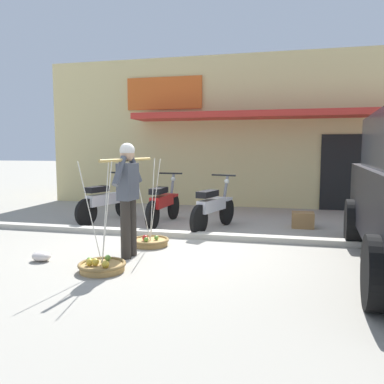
# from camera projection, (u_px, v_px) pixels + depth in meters

# --- Properties ---
(ground_plane) EXTENTS (90.00, 90.00, 0.00)m
(ground_plane) POSITION_uv_depth(u_px,v_px,m) (175.00, 246.00, 6.43)
(ground_plane) COLOR #9E998C
(sidewalk_curb) EXTENTS (20.00, 0.24, 0.10)m
(sidewalk_curb) POSITION_uv_depth(u_px,v_px,m) (185.00, 235.00, 7.10)
(sidewalk_curb) COLOR #BAB4A5
(sidewalk_curb) RESTS_ON ground
(fruit_vendor) EXTENTS (0.23, 1.47, 1.70)m
(fruit_vendor) POSITION_uv_depth(u_px,v_px,m) (128.00, 192.00, 5.70)
(fruit_vendor) COLOR #2D2823
(fruit_vendor) RESTS_ON ground
(fruit_basket_left_side) EXTENTS (0.63, 0.63, 1.45)m
(fruit_basket_left_side) POSITION_uv_depth(u_px,v_px,m) (102.00, 266.00, 5.11)
(fruit_basket_left_side) COLOR #B2894C
(fruit_basket_left_side) RESTS_ON ground
(fruit_basket_right_side) EXTENTS (0.63, 0.63, 1.45)m
(fruit_basket_right_side) POSITION_uv_depth(u_px,v_px,m) (150.00, 241.00, 6.49)
(fruit_basket_right_side) COLOR #B2894C
(fruit_basket_right_side) RESTS_ON ground
(motorcycle_nearest_shop) EXTENTS (0.69, 1.77, 1.09)m
(motorcycle_nearest_shop) POSITION_uv_depth(u_px,v_px,m) (105.00, 202.00, 8.60)
(motorcycle_nearest_shop) COLOR black
(motorcycle_nearest_shop) RESTS_ON ground
(motorcycle_second_in_row) EXTENTS (0.54, 1.82, 1.09)m
(motorcycle_second_in_row) POSITION_uv_depth(u_px,v_px,m) (163.00, 203.00, 8.33)
(motorcycle_second_in_row) COLOR black
(motorcycle_second_in_row) RESTS_ON ground
(motorcycle_third_in_row) EXTENTS (0.68, 1.77, 1.09)m
(motorcycle_third_in_row) POSITION_uv_depth(u_px,v_px,m) (213.00, 207.00, 7.72)
(motorcycle_third_in_row) COLOR black
(motorcycle_third_in_row) RESTS_ON ground
(storefront_building) EXTENTS (13.00, 6.00, 4.20)m
(storefront_building) POSITION_uv_depth(u_px,v_px,m) (271.00, 135.00, 12.95)
(storefront_building) COLOR #DBC684
(storefront_building) RESTS_ON ground
(plastic_litter_bag) EXTENTS (0.28, 0.22, 0.14)m
(plastic_litter_bag) POSITION_uv_depth(u_px,v_px,m) (41.00, 256.00, 5.58)
(plastic_litter_bag) COLOR silver
(plastic_litter_bag) RESTS_ON ground
(wooden_crate) EXTENTS (0.44, 0.36, 0.32)m
(wooden_crate) POSITION_uv_depth(u_px,v_px,m) (303.00, 220.00, 7.97)
(wooden_crate) COLOR olive
(wooden_crate) RESTS_ON ground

